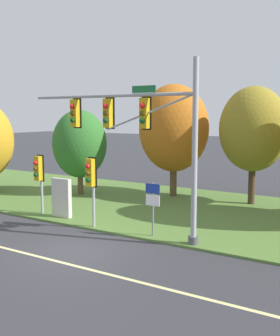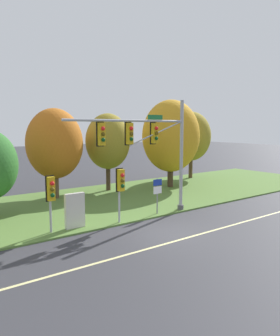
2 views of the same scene
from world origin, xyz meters
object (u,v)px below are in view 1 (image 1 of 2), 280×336
(pedestrian_signal_further_along, at_px, (39,172))
(pedestrian_signal_near_kerb, at_px, (91,177))
(traffic_signal_mast, at_px, (138,127))
(tree_mid_verge, at_px, (253,129))
(tree_left_of_mast, at_px, (80,144))
(route_sign_post, at_px, (153,202))
(tree_behind_signpost, at_px, (174,128))
(info_kiosk, at_px, (62,198))

(pedestrian_signal_further_along, bearing_deg, pedestrian_signal_near_kerb, -8.90)
(traffic_signal_mast, xyz_separation_m, tree_mid_verge, (2.12, 8.50, -0.31))
(tree_mid_verge, bearing_deg, tree_left_of_mast, -163.85)
(traffic_signal_mast, distance_m, route_sign_post, 3.11)
(pedestrian_signal_near_kerb, xyz_separation_m, tree_behind_signpost, (-0.39, 8.45, 1.87))
(traffic_signal_mast, height_order, info_kiosk, traffic_signal_mast)
(pedestrian_signal_near_kerb, height_order, tree_left_of_mast, tree_left_of_mast)
(pedestrian_signal_further_along, xyz_separation_m, info_kiosk, (1.35, 0.15, -1.21))
(info_kiosk, bearing_deg, pedestrian_signal_further_along, -173.53)
(pedestrian_signal_further_along, relative_size, info_kiosk, 1.58)
(pedestrian_signal_near_kerb, xyz_separation_m, info_kiosk, (-2.47, 0.75, -1.33))
(traffic_signal_mast, relative_size, pedestrian_signal_near_kerb, 2.66)
(traffic_signal_mast, bearing_deg, info_kiosk, 173.74)
(route_sign_post, distance_m, tree_behind_signpost, 9.18)
(traffic_signal_mast, relative_size, tree_behind_signpost, 1.22)
(route_sign_post, height_order, tree_mid_verge, tree_mid_verge)
(pedestrian_signal_near_kerb, bearing_deg, tree_left_of_mast, 133.88)
(pedestrian_signal_further_along, distance_m, route_sign_post, 6.82)
(route_sign_post, xyz_separation_m, tree_mid_verge, (1.46, 8.38, 2.72))
(tree_mid_verge, height_order, info_kiosk, tree_mid_verge)
(pedestrian_signal_near_kerb, distance_m, tree_left_of_mast, 8.13)
(pedestrian_signal_further_along, bearing_deg, route_sign_post, -2.15)
(tree_left_of_mast, bearing_deg, pedestrian_signal_further_along, -71.13)
(pedestrian_signal_further_along, relative_size, tree_behind_signpost, 0.44)
(traffic_signal_mast, distance_m, pedestrian_signal_near_kerb, 3.19)
(route_sign_post, bearing_deg, pedestrian_signal_near_kerb, -173.38)
(pedestrian_signal_near_kerb, bearing_deg, route_sign_post, 6.62)
(pedestrian_signal_further_along, distance_m, info_kiosk, 1.82)
(pedestrian_signal_further_along, bearing_deg, info_kiosk, 6.47)
(pedestrian_signal_near_kerb, bearing_deg, tree_mid_verge, 63.16)
(tree_left_of_mast, bearing_deg, pedestrian_signal_near_kerb, -46.12)
(tree_behind_signpost, distance_m, info_kiosk, 8.60)
(tree_behind_signpost, bearing_deg, tree_mid_verge, 3.26)
(traffic_signal_mast, xyz_separation_m, pedestrian_signal_near_kerb, (-2.30, -0.23, -2.21))
(traffic_signal_mast, bearing_deg, pedestrian_signal_near_kerb, -174.33)
(traffic_signal_mast, distance_m, pedestrian_signal_further_along, 6.55)
(pedestrian_signal_further_along, xyz_separation_m, route_sign_post, (6.77, -0.25, -0.71))
(tree_behind_signpost, bearing_deg, traffic_signal_mast, -71.94)
(tree_behind_signpost, relative_size, tree_mid_verge, 1.04)
(pedestrian_signal_further_along, bearing_deg, tree_mid_verge, 44.64)
(tree_left_of_mast, bearing_deg, tree_mid_verge, 16.15)
(traffic_signal_mast, relative_size, info_kiosk, 4.38)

